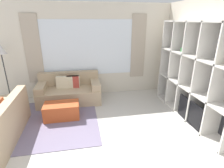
# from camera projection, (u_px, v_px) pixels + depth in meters

# --- Properties ---
(wall_back) EXTENTS (6.13, 0.11, 2.70)m
(wall_back) POSITION_uv_depth(u_px,v_px,m) (88.00, 51.00, 5.18)
(wall_back) COLOR beige
(wall_back) RESTS_ON ground_plane
(wall_right) EXTENTS (0.07, 4.59, 2.70)m
(wall_right) POSITION_uv_depth(u_px,v_px,m) (202.00, 60.00, 4.01)
(wall_right) COLOR beige
(wall_right) RESTS_ON ground_plane
(area_rug) EXTENTS (2.30, 2.14, 0.01)m
(area_rug) POSITION_uv_depth(u_px,v_px,m) (48.00, 121.00, 4.06)
(area_rug) COLOR slate
(area_rug) RESTS_ON ground_plane
(shelving_unit) EXTENTS (0.42, 2.59, 2.22)m
(shelving_unit) POSITION_uv_depth(u_px,v_px,m) (196.00, 74.00, 3.93)
(shelving_unit) COLOR #232328
(shelving_unit) RESTS_ON ground_plane
(couch_main) EXTENTS (1.71, 0.86, 0.80)m
(couch_main) POSITION_uv_depth(u_px,v_px,m) (70.00, 91.00, 5.00)
(couch_main) COLOR tan
(couch_main) RESTS_ON ground_plane
(ottoman) EXTENTS (0.81, 0.47, 0.38)m
(ottoman) POSITION_uv_depth(u_px,v_px,m) (62.00, 111.00, 4.16)
(ottoman) COLOR #B74C23
(ottoman) RESTS_ON ground_plane
(floor_lamp) EXTENTS (0.31, 0.31, 1.66)m
(floor_lamp) POSITION_uv_depth(u_px,v_px,m) (1.00, 54.00, 4.49)
(floor_lamp) COLOR black
(floor_lamp) RESTS_ON ground_plane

